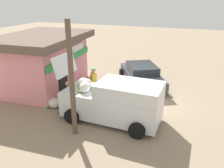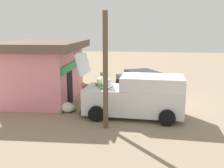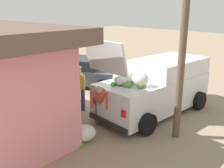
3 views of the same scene
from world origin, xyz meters
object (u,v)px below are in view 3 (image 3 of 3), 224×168
at_px(parked_sedan, 80,72).
at_px(paint_bucket, 25,98).
at_px(unloaded_banana_pile, 83,134).
at_px(delivery_van, 157,86).
at_px(vendor_standing, 79,86).
at_px(customer_bending, 101,101).

distance_m(parked_sedan, paint_bucket, 3.27).
bearing_deg(paint_bucket, unloaded_banana_pile, 177.15).
xyz_separation_m(delivery_van, unloaded_banana_pile, (0.11, 3.26, -0.73)).
xyz_separation_m(parked_sedan, unloaded_banana_pile, (-4.59, 3.40, -0.40)).
xyz_separation_m(vendor_standing, paint_bucket, (2.13, 1.13, -0.77)).
xyz_separation_m(parked_sedan, vendor_standing, (-2.66, 2.07, 0.31)).
bearing_deg(delivery_van, customer_bending, 79.15).
distance_m(customer_bending, unloaded_banana_pile, 1.22).
distance_m(vendor_standing, paint_bucket, 2.53).
height_order(parked_sedan, vendor_standing, vendor_standing).
relative_size(customer_bending, unloaded_banana_pile, 1.54).
relative_size(delivery_van, vendor_standing, 2.85).
bearing_deg(paint_bucket, customer_bending, -168.16).
height_order(parked_sedan, unloaded_banana_pile, parked_sedan).
relative_size(delivery_van, paint_bucket, 13.81).
distance_m(customer_bending, paint_bucket, 3.89).
height_order(parked_sedan, customer_bending, customer_bending).
bearing_deg(parked_sedan, customer_bending, 150.54).
distance_m(parked_sedan, unloaded_banana_pile, 5.73).
distance_m(delivery_van, vendor_standing, 2.82).
xyz_separation_m(unloaded_banana_pile, paint_bucket, (4.07, -0.20, -0.05)).
relative_size(delivery_van, customer_bending, 3.27).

